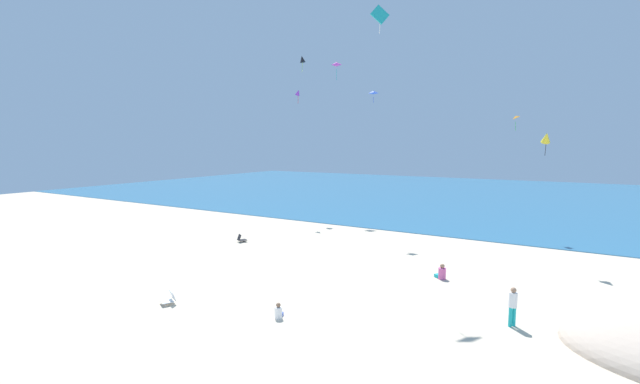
# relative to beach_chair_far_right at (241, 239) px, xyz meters

# --- Properties ---
(ground_plane) EXTENTS (120.00, 120.00, 0.00)m
(ground_plane) POSITION_rel_beach_chair_far_right_xyz_m (10.03, -3.03, -0.24)
(ground_plane) COLOR beige
(ocean_water) EXTENTS (120.00, 60.00, 0.05)m
(ocean_water) POSITION_rel_beach_chair_far_right_xyz_m (10.03, 39.39, -0.22)
(ocean_water) COLOR teal
(ocean_water) RESTS_ON ground_plane
(beach_chair_far_right) EXTENTS (0.78, 0.82, 0.58)m
(beach_chair_far_right) POSITION_rel_beach_chair_far_right_xyz_m (0.00, 0.00, 0.00)
(beach_chair_far_right) COLOR black
(beach_chair_far_right) RESTS_ON ground_plane
(beach_chair_mid_beach) EXTENTS (0.80, 0.80, 0.57)m
(beach_chair_mid_beach) POSITION_rel_beach_chair_far_right_xyz_m (5.37, -10.91, 0.01)
(beach_chair_mid_beach) COLOR white
(beach_chair_mid_beach) RESTS_ON ground_plane
(person_0) EXTENTS (0.74, 0.66, 0.83)m
(person_0) POSITION_rel_beach_chair_far_right_xyz_m (14.98, -1.04, 0.07)
(person_0) COLOR #D8599E
(person_0) RESTS_ON ground_plane
(person_1) EXTENTS (0.45, 0.59, 0.67)m
(person_1) POSITION_rel_beach_chair_far_right_xyz_m (10.53, -9.65, 0.00)
(person_1) COLOR white
(person_1) RESTS_ON ground_plane
(person_3) EXTENTS (0.45, 0.45, 1.59)m
(person_3) POSITION_rel_beach_chair_far_right_xyz_m (18.94, -5.57, 0.67)
(person_3) COLOR #19ADB2
(person_3) RESTS_ON ground_plane
(kite_purple) EXTENTS (0.76, 0.65, 1.39)m
(kite_purple) POSITION_rel_beach_chair_far_right_xyz_m (-2.15, 10.90, 11.87)
(kite_purple) COLOR purple
(kite_teal) EXTENTS (0.76, 0.90, 1.57)m
(kite_teal) POSITION_rel_beach_chair_far_right_xyz_m (11.43, -1.60, 13.76)
(kite_teal) COLOR #1EADAD
(kite_yellow) EXTENTS (0.71, 0.87, 1.49)m
(kite_yellow) POSITION_rel_beach_chair_far_right_xyz_m (19.24, 5.77, 7.34)
(kite_yellow) COLOR yellow
(kite_black) EXTENTS (0.86, 0.83, 1.74)m
(kite_black) POSITION_rel_beach_chair_far_right_xyz_m (-3.92, 14.37, 15.75)
(kite_black) COLOR black
(kite_orange) EXTENTS (0.52, 0.63, 1.26)m
(kite_orange) POSITION_rel_beach_chair_far_right_xyz_m (16.60, 13.99, 9.10)
(kite_orange) COLOR orange
(kite_magenta) EXTENTS (0.96, 0.89, 1.86)m
(kite_magenta) POSITION_rel_beach_chair_far_right_xyz_m (-0.31, 15.18, 15.06)
(kite_magenta) COLOR #DB3DA8
(kite_blue) EXTENTS (0.70, 0.64, 0.96)m
(kite_blue) POSITION_rel_beach_chair_far_right_xyz_m (6.97, 7.89, 11.02)
(kite_blue) COLOR blue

